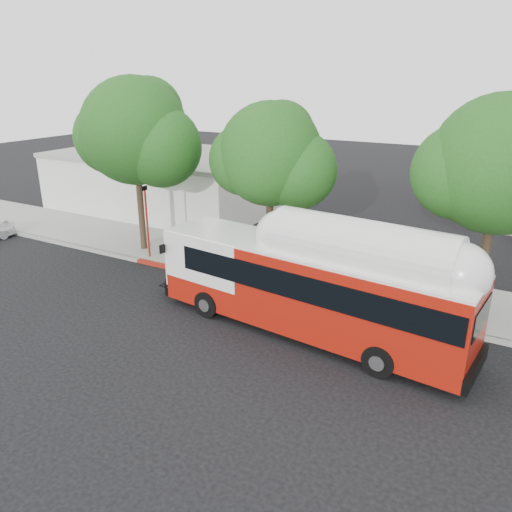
{
  "coord_description": "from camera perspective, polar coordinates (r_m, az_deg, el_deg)",
  "views": [
    {
      "loc": [
        10.11,
        -15.4,
        9.75
      ],
      "look_at": [
        -0.11,
        3.0,
        2.03
      ],
      "focal_mm": 35.0,
      "sensor_mm": 36.0,
      "label": 1
    }
  ],
  "objects": [
    {
      "name": "ground",
      "position": [
        20.84,
        -3.77,
        -7.81
      ],
      "size": [
        120.0,
        120.0,
        0.0
      ],
      "primitive_type": "plane",
      "color": "black",
      "rests_on": "ground"
    },
    {
      "name": "sidewalk",
      "position": [
        25.99,
        3.97,
        -1.78
      ],
      "size": [
        60.0,
        5.0,
        0.15
      ],
      "primitive_type": "cube",
      "color": "gray",
      "rests_on": "ground"
    },
    {
      "name": "curb_strip",
      "position": [
        23.84,
        1.29,
        -3.82
      ],
      "size": [
        60.0,
        0.3,
        0.15
      ],
      "primitive_type": "cube",
      "color": "gray",
      "rests_on": "ground"
    },
    {
      "name": "red_curb_segment",
      "position": [
        25.26,
        -4.74,
        -2.45
      ],
      "size": [
        10.0,
        0.32,
        0.16
      ],
      "primitive_type": "cube",
      "color": "maroon",
      "rests_on": "ground"
    },
    {
      "name": "street_tree_left",
      "position": [
        28.22,
        -12.85,
        13.25
      ],
      "size": [
        6.67,
        5.8,
        9.74
      ],
      "color": "#2D2116",
      "rests_on": "ground"
    },
    {
      "name": "street_tree_mid",
      "position": [
        24.29,
        2.56,
        11.0
      ],
      "size": [
        5.75,
        5.0,
        8.62
      ],
      "color": "#2D2116",
      "rests_on": "ground"
    },
    {
      "name": "street_tree_right",
      "position": [
        21.55,
        27.19,
        8.6
      ],
      "size": [
        6.21,
        5.4,
        9.18
      ],
      "color": "#2D2116",
      "rests_on": "ground"
    },
    {
      "name": "low_commercial_bldg",
      "position": [
        38.77,
        -10.2,
        8.52
      ],
      "size": [
        16.2,
        10.2,
        4.25
      ],
      "color": "silver",
      "rests_on": "ground"
    },
    {
      "name": "transit_bus",
      "position": [
        19.49,
        6.13,
        -3.83
      ],
      "size": [
        13.77,
        4.14,
        4.02
      ],
      "rotation": [
        0.0,
        0.0,
        -0.11
      ],
      "color": "#9F160B",
      "rests_on": "ground"
    },
    {
      "name": "signal_pole",
      "position": [
        27.89,
        -12.33,
        3.78
      ],
      "size": [
        0.12,
        0.39,
        4.13
      ],
      "color": "red",
      "rests_on": "ground"
    }
  ]
}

